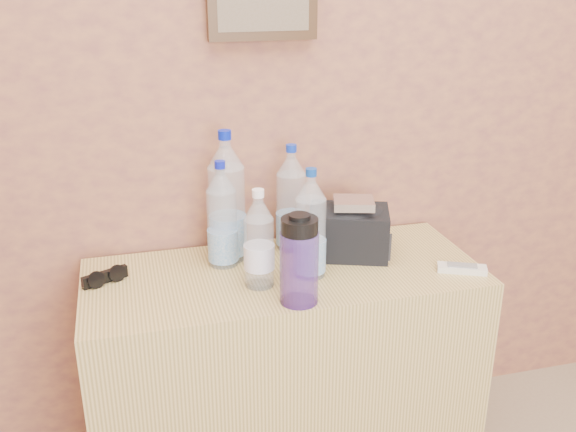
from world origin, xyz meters
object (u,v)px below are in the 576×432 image
(ac_remote, at_px, (462,269))
(foil_packet, at_px, (354,203))
(pet_large_c, at_px, (291,203))
(toiletry_bag, at_px, (349,229))
(pet_large_a, at_px, (222,220))
(pet_small, at_px, (259,244))
(pet_large_d, at_px, (310,229))
(nalgene_bottle, at_px, (299,260))
(sunglasses, at_px, (105,277))
(dresser, at_px, (284,375))
(pet_large_b, at_px, (227,203))

(ac_remote, distance_m, foil_packet, 0.35)
(pet_large_c, distance_m, foil_packet, 0.19)
(pet_large_c, relative_size, toiletry_bag, 1.40)
(pet_large_a, distance_m, pet_small, 0.17)
(pet_large_d, distance_m, nalgene_bottle, 0.15)
(sunglasses, height_order, ac_remote, sunglasses)
(dresser, xyz_separation_m, pet_large_c, (0.06, 0.15, 0.48))
(pet_large_b, xyz_separation_m, pet_small, (0.05, -0.19, -0.05))
(pet_large_a, xyz_separation_m, foil_packet, (0.37, -0.05, 0.03))
(dresser, relative_size, sunglasses, 8.62)
(pet_large_c, bearing_deg, pet_small, -124.05)
(pet_large_c, bearing_deg, toiletry_bag, -29.93)
(pet_large_a, distance_m, pet_large_d, 0.25)
(toiletry_bag, bearing_deg, pet_large_a, -163.85)
(dresser, bearing_deg, nalgene_bottle, -92.08)
(dresser, distance_m, pet_large_a, 0.51)
(pet_large_c, height_order, toiletry_bag, pet_large_c)
(toiletry_bag, bearing_deg, pet_small, -136.48)
(pet_small, height_order, ac_remote, pet_small)
(pet_large_d, bearing_deg, toiletry_bag, 35.23)
(dresser, height_order, ac_remote, ac_remote)
(pet_large_a, distance_m, nalgene_bottle, 0.30)
(pet_large_a, xyz_separation_m, pet_large_c, (0.21, 0.06, 0.01))
(dresser, distance_m, pet_large_d, 0.48)
(pet_large_b, xyz_separation_m, ac_remote, (0.60, -0.26, -0.16))
(pet_small, xyz_separation_m, foil_packet, (0.30, 0.10, 0.05))
(sunglasses, bearing_deg, pet_large_a, -19.94)
(nalgene_bottle, bearing_deg, pet_small, 123.71)
(pet_large_c, bearing_deg, nalgene_bottle, -101.79)
(pet_large_a, height_order, toiletry_bag, pet_large_a)
(pet_large_b, relative_size, toiletry_bag, 1.66)
(pet_small, bearing_deg, dresser, 36.41)
(dresser, bearing_deg, pet_large_a, 149.08)
(pet_large_d, height_order, pet_small, pet_large_d)
(pet_small, relative_size, sunglasses, 2.11)
(ac_remote, distance_m, toiletry_bag, 0.33)
(pet_small, bearing_deg, nalgene_bottle, -56.29)
(ac_remote, xyz_separation_m, foil_packet, (-0.26, 0.17, 0.16))
(pet_large_a, relative_size, toiletry_bag, 1.34)
(pet_small, distance_m, foil_packet, 0.32)
(pet_large_a, relative_size, foil_packet, 2.69)
(pet_large_d, relative_size, toiletry_bag, 1.34)
(toiletry_bag, bearing_deg, pet_large_d, -124.75)
(pet_small, height_order, toiletry_bag, pet_small)
(pet_small, height_order, sunglasses, pet_small)
(nalgene_bottle, height_order, ac_remote, nalgene_bottle)
(pet_large_c, xyz_separation_m, toiletry_bag, (0.15, -0.09, -0.06))
(pet_large_b, distance_m, foil_packet, 0.35)
(pet_large_b, height_order, sunglasses, pet_large_b)
(pet_large_b, bearing_deg, pet_large_d, -40.75)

